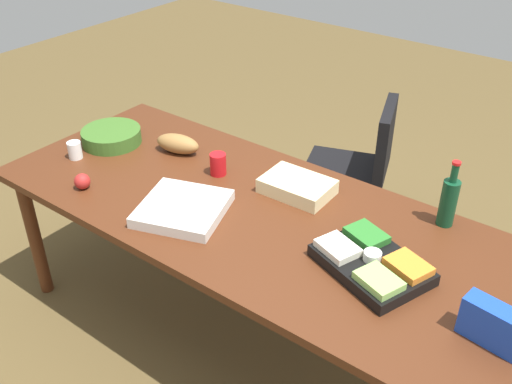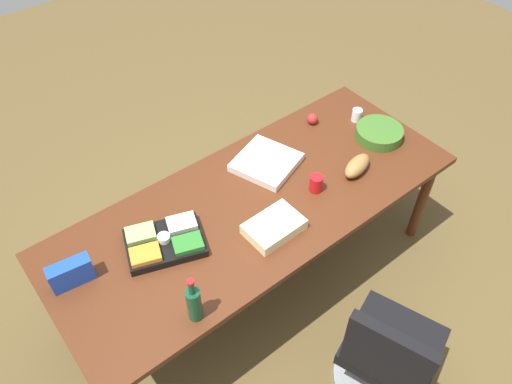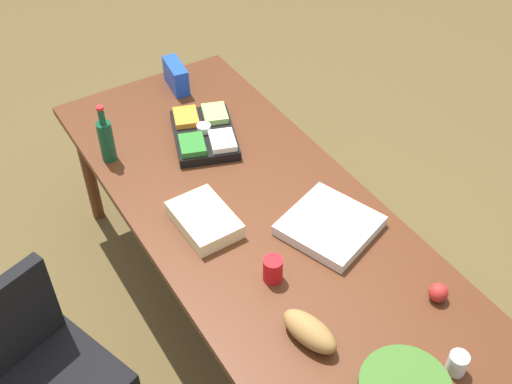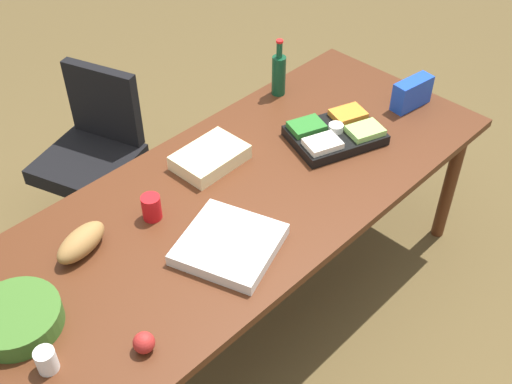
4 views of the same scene
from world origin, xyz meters
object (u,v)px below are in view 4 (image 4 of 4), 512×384
Objects in this scene: office_chair at (96,170)px; bread_loaf at (81,242)px; conference_table at (238,205)px; pizza_box at (229,244)px; apple_red at (144,343)px; paper_cup at (46,360)px; sheet_cake at (210,157)px; red_solo_cup at (151,207)px; veggie_tray at (335,133)px; chip_bag_blue at (412,93)px; wine_bottle at (279,74)px; salad_bowl at (17,318)px.

office_chair reaches higher than bread_loaf.
office_chair is (0.08, -1.07, -0.37)m from conference_table.
bread_loaf reaches higher than pizza_box.
office_chair is 12.09× the size of apple_red.
paper_cup is (0.96, 1.24, 0.48)m from office_chair.
red_solo_cup is at bearing 12.40° from sheet_cake.
veggie_tray is 1.38× the size of pizza_box.
bread_loaf is 1.28m from veggie_tray.
chip_bag_blue reaches higher than conference_table.
wine_bottle is 0.68m from chip_bag_blue.
apple_red is 0.32× the size of bread_loaf.
pizza_box is (-0.79, 0.04, -0.02)m from paper_cup.
office_chair is 1.64m from paper_cup.
bread_loaf is at bearing -10.98° from chip_bag_blue.
paper_cup is (1.04, 0.17, 0.11)m from conference_table.
conference_table is 1.11m from chip_bag_blue.
apple_red reaches higher than sheet_cake.
paper_cup is 0.25× the size of pizza_box.
bread_loaf is 0.53m from paper_cup.
salad_bowl reaches higher than apple_red.
apple_red is at bearing 77.91° from bread_loaf.
paper_cup is at bearing 84.66° from salad_bowl.
chip_bag_blue is (-1.86, -0.19, 0.04)m from apple_red.
paper_cup is at bearing 9.37° from conference_table.
salad_bowl is at bearing -38.16° from pizza_box.
red_solo_cup reaches higher than apple_red.
wine_bottle reaches higher than red_solo_cup.
veggie_tray reaches higher than salad_bowl.
veggie_tray is (-0.54, 0.29, 0.00)m from sheet_cake.
apple_red is at bearing 147.69° from paper_cup.
paper_cup is (0.27, -0.17, 0.01)m from apple_red.
conference_table is at bearing 94.10° from office_chair.
office_chair reaches higher than veggie_tray.
sheet_cake is 0.54m from pizza_box.
chip_bag_blue is (-1.17, 1.22, 0.51)m from office_chair.
chip_bag_blue is at bearing 169.02° from bread_loaf.
wine_bottle reaches higher than office_chair.
apple_red is at bearing 121.90° from salad_bowl.
conference_table is 0.85m from apple_red.
office_chair is 1.64m from apple_red.
pizza_box is at bearing -165.91° from apple_red.
sheet_cake is 0.72m from bread_loaf.
chip_bag_blue is at bearing 159.52° from sheet_cake.
veggie_tray is at bearing 171.11° from pizza_box.
bread_loaf is at bearing 3.63° from sheet_cake.
wine_bottle is at bearing -166.17° from pizza_box.
red_solo_cup is 0.68m from salad_bowl.
conference_table is 0.27m from sheet_cake.
apple_red is 1.01m from sheet_cake.
bread_loaf is 2.18× the size of red_solo_cup.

